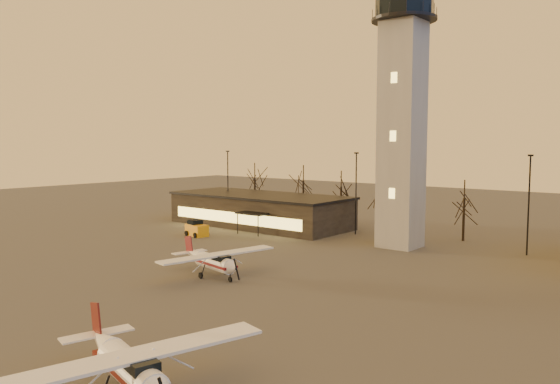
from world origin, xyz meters
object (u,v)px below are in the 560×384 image
at_px(control_tower, 403,95).
at_px(cessna_front, 133,376).
at_px(service_cart, 197,230).
at_px(cessna_rear, 216,265).
at_px(terminal, 260,210).

xyz_separation_m(control_tower, cessna_front, (7.32, -39.90, -15.19)).
height_order(cessna_front, service_cart, cessna_front).
distance_m(control_tower, cessna_front, 43.32).
xyz_separation_m(control_tower, service_cart, (-22.44, -9.16, -15.60)).
bearing_deg(control_tower, cessna_rear, -104.93).
bearing_deg(service_cart, terminal, 98.77).
relative_size(terminal, cessna_front, 2.11).
bearing_deg(control_tower, cessna_front, -79.60).
distance_m(control_tower, terminal, 26.24).
relative_size(terminal, cessna_rear, 2.34).
xyz_separation_m(terminal, cessna_rear, (16.12, -24.02, -1.14)).
bearing_deg(cessna_front, terminal, 139.70).
distance_m(control_tower, cessna_rear, 27.47).
relative_size(cessna_front, service_cart, 3.67).
distance_m(cessna_front, cessna_rear, 22.21).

